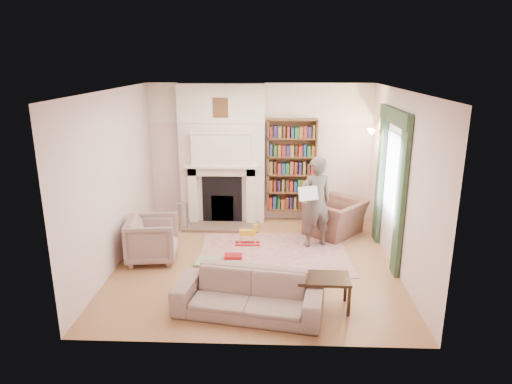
{
  "coord_description": "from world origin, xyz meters",
  "views": [
    {
      "loc": [
        0.29,
        -6.92,
        3.24
      ],
      "look_at": [
        0.0,
        0.25,
        1.15
      ],
      "focal_mm": 32.0,
      "sensor_mm": 36.0,
      "label": 1
    }
  ],
  "objects_px": {
    "armchair_reading": "(336,218)",
    "coffee_table": "(323,292)",
    "bookcase": "(292,165)",
    "armchair_left": "(152,239)",
    "sofa": "(248,294)",
    "paraffin_heater": "(182,216)",
    "rocking_horse": "(247,235)",
    "man_reading": "(316,202)"
  },
  "relations": [
    {
      "from": "man_reading",
      "to": "armchair_reading",
      "type": "bearing_deg",
      "value": -148.39
    },
    {
      "from": "armchair_reading",
      "to": "coffee_table",
      "type": "bearing_deg",
      "value": 30.67
    },
    {
      "from": "man_reading",
      "to": "coffee_table",
      "type": "distance_m",
      "value": 2.22
    },
    {
      "from": "bookcase",
      "to": "sofa",
      "type": "height_order",
      "value": "bookcase"
    },
    {
      "from": "armchair_reading",
      "to": "rocking_horse",
      "type": "distance_m",
      "value": 1.77
    },
    {
      "from": "bookcase",
      "to": "armchair_left",
      "type": "relative_size",
      "value": 2.29
    },
    {
      "from": "coffee_table",
      "to": "armchair_left",
      "type": "bearing_deg",
      "value": 153.81
    },
    {
      "from": "armchair_left",
      "to": "bookcase",
      "type": "bearing_deg",
      "value": -55.8
    },
    {
      "from": "paraffin_heater",
      "to": "rocking_horse",
      "type": "xyz_separation_m",
      "value": [
        1.34,
        -0.76,
        -0.08
      ]
    },
    {
      "from": "coffee_table",
      "to": "paraffin_heater",
      "type": "distance_m",
      "value": 3.8
    },
    {
      "from": "armchair_left",
      "to": "coffee_table",
      "type": "relative_size",
      "value": 1.16
    },
    {
      "from": "sofa",
      "to": "paraffin_heater",
      "type": "relative_size",
      "value": 3.52
    },
    {
      "from": "sofa",
      "to": "man_reading",
      "type": "xyz_separation_m",
      "value": [
        1.06,
        2.33,
        0.54
      ]
    },
    {
      "from": "paraffin_heater",
      "to": "rocking_horse",
      "type": "height_order",
      "value": "paraffin_heater"
    },
    {
      "from": "bookcase",
      "to": "sofa",
      "type": "distance_m",
      "value": 3.85
    },
    {
      "from": "paraffin_heater",
      "to": "rocking_horse",
      "type": "bearing_deg",
      "value": -29.62
    },
    {
      "from": "bookcase",
      "to": "sofa",
      "type": "relative_size",
      "value": 0.96
    },
    {
      "from": "paraffin_heater",
      "to": "coffee_table",
      "type": "bearing_deg",
      "value": -49.1
    },
    {
      "from": "armchair_left",
      "to": "sofa",
      "type": "bearing_deg",
      "value": -140.57
    },
    {
      "from": "rocking_horse",
      "to": "sofa",
      "type": "bearing_deg",
      "value": -88.68
    },
    {
      "from": "armchair_reading",
      "to": "bookcase",
      "type": "bearing_deg",
      "value": -91.11
    },
    {
      "from": "rocking_horse",
      "to": "bookcase",
      "type": "bearing_deg",
      "value": 56.82
    },
    {
      "from": "bookcase",
      "to": "man_reading",
      "type": "bearing_deg",
      "value": -74.34
    },
    {
      "from": "coffee_table",
      "to": "rocking_horse",
      "type": "xyz_separation_m",
      "value": [
        -1.15,
        2.11,
        -0.03
      ]
    },
    {
      "from": "bookcase",
      "to": "coffee_table",
      "type": "height_order",
      "value": "bookcase"
    },
    {
      "from": "rocking_horse",
      "to": "coffee_table",
      "type": "bearing_deg",
      "value": -63.84
    },
    {
      "from": "armchair_left",
      "to": "sofa",
      "type": "distance_m",
      "value": 2.34
    },
    {
      "from": "armchair_left",
      "to": "sofa",
      "type": "xyz_separation_m",
      "value": [
        1.69,
        -1.62,
        -0.09
      ]
    },
    {
      "from": "bookcase",
      "to": "rocking_horse",
      "type": "relative_size",
      "value": 4.1
    },
    {
      "from": "man_reading",
      "to": "paraffin_heater",
      "type": "height_order",
      "value": "man_reading"
    },
    {
      "from": "man_reading",
      "to": "coffee_table",
      "type": "height_order",
      "value": "man_reading"
    },
    {
      "from": "bookcase",
      "to": "man_reading",
      "type": "relative_size",
      "value": 1.12
    },
    {
      "from": "armchair_left",
      "to": "rocking_horse",
      "type": "xyz_separation_m",
      "value": [
        1.54,
        0.68,
        -0.17
      ]
    },
    {
      "from": "armchair_reading",
      "to": "sofa",
      "type": "bearing_deg",
      "value": 13.94
    },
    {
      "from": "man_reading",
      "to": "rocking_horse",
      "type": "relative_size",
      "value": 3.65
    },
    {
      "from": "sofa",
      "to": "man_reading",
      "type": "bearing_deg",
      "value": 75.45
    },
    {
      "from": "armchair_left",
      "to": "sofa",
      "type": "height_order",
      "value": "armchair_left"
    },
    {
      "from": "bookcase",
      "to": "paraffin_heater",
      "type": "relative_size",
      "value": 3.36
    },
    {
      "from": "armchair_left",
      "to": "rocking_horse",
      "type": "distance_m",
      "value": 1.7
    },
    {
      "from": "armchair_left",
      "to": "coffee_table",
      "type": "distance_m",
      "value": 3.05
    },
    {
      "from": "sofa",
      "to": "bookcase",
      "type": "bearing_deg",
      "value": 89.46
    },
    {
      "from": "armchair_reading",
      "to": "coffee_table",
      "type": "relative_size",
      "value": 1.46
    }
  ]
}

